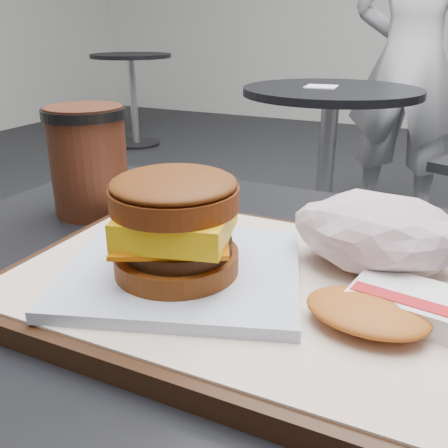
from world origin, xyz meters
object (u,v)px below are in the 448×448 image
at_px(coffee_cup, 88,157).
at_px(neighbor_table, 328,138).
at_px(breakfast_sandwich, 178,236).
at_px(serving_tray, 239,285).
at_px(hash_brown, 395,308).
at_px(patron, 410,62).
at_px(crumpled_wrapper, 378,232).

height_order(coffee_cup, neighbor_table, coffee_cup).
height_order(breakfast_sandwich, neighbor_table, breakfast_sandwich).
xyz_separation_m(serving_tray, breakfast_sandwich, (-0.04, -0.03, 0.05)).
height_order(hash_brown, coffee_cup, coffee_cup).
height_order(serving_tray, patron, patron).
xyz_separation_m(serving_tray, patron, (-0.12, 2.35, 0.03)).
bearing_deg(crumpled_wrapper, neighbor_table, 105.15).
bearing_deg(coffee_cup, serving_tray, -24.26).
height_order(hash_brown, patron, patron).
height_order(coffee_cup, patron, patron).
xyz_separation_m(breakfast_sandwich, crumpled_wrapper, (0.14, 0.10, -0.01)).
distance_m(hash_brown, neighbor_table, 1.75).
xyz_separation_m(hash_brown, neighbor_table, (-0.46, 1.67, -0.25)).
xyz_separation_m(crumpled_wrapper, neighbor_table, (-0.43, 1.59, -0.27)).
bearing_deg(patron, hash_brown, 100.77).
xyz_separation_m(neighbor_table, patron, (0.21, 0.69, 0.26)).
relative_size(hash_brown, patron, 0.08).
bearing_deg(breakfast_sandwich, serving_tray, 36.23).
bearing_deg(neighbor_table, crumpled_wrapper, -74.85).
bearing_deg(breakfast_sandwich, patron, 92.02).
distance_m(breakfast_sandwich, hash_brown, 0.17).
xyz_separation_m(serving_tray, neighbor_table, (-0.33, 1.66, -0.23)).
height_order(breakfast_sandwich, hash_brown, breakfast_sandwich).
xyz_separation_m(hash_brown, coffee_cup, (-0.37, 0.13, 0.04)).
xyz_separation_m(breakfast_sandwich, neighbor_table, (-0.29, 1.69, -0.28)).
xyz_separation_m(breakfast_sandwich, hash_brown, (0.17, 0.01, -0.03)).
bearing_deg(serving_tray, breakfast_sandwich, -143.77).
bearing_deg(neighbor_table, serving_tray, -78.71).
relative_size(serving_tray, patron, 0.24).
distance_m(serving_tray, neighbor_table, 1.71).
bearing_deg(patron, serving_tray, 97.73).
relative_size(breakfast_sandwich, hash_brown, 1.88).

